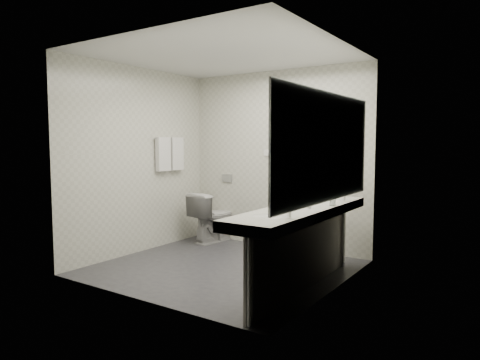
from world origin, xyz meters
The scene contains 31 objects.
floor centered at (0.00, 0.00, 0.00)m, with size 2.80×2.80×0.00m, color #2D2D33.
ceiling centered at (0.00, 0.00, 2.50)m, with size 2.80×2.80×0.00m, color silver.
wall_back centered at (0.00, 1.30, 1.25)m, with size 2.80×2.80×0.00m, color beige.
wall_front centered at (0.00, -1.30, 1.25)m, with size 2.80×2.80×0.00m, color beige.
wall_left centered at (-1.40, 0.00, 1.25)m, with size 2.60×2.60×0.00m, color beige.
wall_right centered at (1.40, 0.00, 1.25)m, with size 2.60×2.60×0.00m, color beige.
vanity_counter centered at (1.12, -0.20, 0.80)m, with size 0.55×2.20×0.10m, color silver.
vanity_panel centered at (1.15, -0.20, 0.38)m, with size 0.03×2.15×0.75m, color gray.
vanity_post_near centered at (1.18, -1.24, 0.38)m, with size 0.06×0.06×0.75m, color silver.
vanity_post_far centered at (1.18, 0.84, 0.38)m, with size 0.06×0.06×0.75m, color silver.
mirror centered at (1.39, -0.20, 1.45)m, with size 0.02×2.20×1.05m, color #B2BCC6.
basin_near centered at (1.12, -0.85, 0.83)m, with size 0.40×0.31×0.05m, color silver.
basin_far centered at (1.12, 0.45, 0.83)m, with size 0.40×0.31×0.05m, color silver.
faucet_near centered at (1.32, -0.85, 0.92)m, with size 0.04×0.04×0.15m, color silver.
faucet_far centered at (1.32, 0.45, 0.92)m, with size 0.04×0.04×0.15m, color silver.
soap_bottle_a centered at (1.09, -0.22, 0.90)m, with size 0.04×0.04×0.09m, color white.
soap_bottle_c centered at (1.23, -0.24, 0.91)m, with size 0.04×0.04×0.12m, color white.
glass_left centered at (1.34, 0.07, 0.90)m, with size 0.06×0.06×0.11m, color silver.
glass_right centered at (1.34, 0.08, 0.91)m, with size 0.06×0.06×0.11m, color silver.
toilet centered at (-0.93, 1.03, 0.38)m, with size 0.42×0.74×0.75m, color silver.
flush_plate centered at (-0.85, 1.29, 0.95)m, with size 0.18×0.02×0.12m, color #B2B5BA.
pedal_bin centered at (0.12, 1.01, 0.15)m, with size 0.22×0.22×0.31m, color #B2B5BA.
bin_lid centered at (0.12, 1.01, 0.31)m, with size 0.22×0.22×0.01m, color #B2B5BA.
towel_rail centered at (-1.35, 0.55, 1.55)m, with size 0.02×0.02×0.62m, color silver.
towel_near centered at (-1.34, 0.41, 1.33)m, with size 0.07×0.24×0.48m, color silver.
towel_far centered at (-1.34, 0.69, 1.33)m, with size 0.07×0.24×0.48m, color silver.
dryer_cradle centered at (0.25, 1.27, 1.50)m, with size 0.10×0.04×0.14m, color gray.
dryer_barrel centered at (0.25, 1.20, 1.53)m, with size 0.08×0.08×0.14m, color gray.
dryer_cord centered at (0.25, 1.26, 1.25)m, with size 0.02×0.02×0.35m, color black.
switch_plate_a centered at (-0.15, 1.29, 1.35)m, with size 0.09×0.02×0.09m, color silver.
switch_plate_b centered at (0.55, 1.29, 1.35)m, with size 0.09×0.02×0.09m, color silver.
Camera 1 is at (2.99, -4.10, 1.49)m, focal length 32.37 mm.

